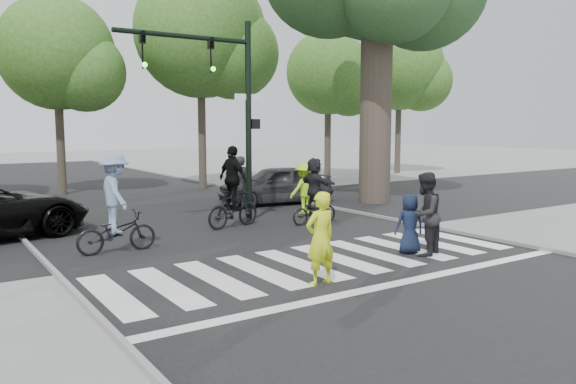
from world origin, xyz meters
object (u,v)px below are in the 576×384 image
object	(u,v)px
pedestrian_adult	(425,214)
cyclist_right	(314,195)
traffic_signal	(223,93)
pedestrian_woman	(320,238)
pedestrian_child	(410,224)
cyclist_mid	(233,194)
cyclist_left	(116,210)
car_grey	(275,185)

from	to	relation	value
pedestrian_adult	cyclist_right	bearing A→B (deg)	-115.97
traffic_signal	pedestrian_woman	bearing A→B (deg)	-102.07
pedestrian_child	cyclist_right	size ratio (longest dim) A/B	0.69
cyclist_mid	cyclist_right	bearing A→B (deg)	-19.72
pedestrian_child	pedestrian_adult	bearing A→B (deg)	136.12
traffic_signal	pedestrian_child	world-z (taller)	traffic_signal
pedestrian_woman	pedestrian_child	bearing A→B (deg)	-166.66
pedestrian_adult	cyclist_left	size ratio (longest dim) A/B	0.82
pedestrian_woman	car_grey	world-z (taller)	pedestrian_woman
cyclist_left	car_grey	world-z (taller)	cyclist_left
cyclist_right	car_grey	bearing A→B (deg)	72.68
pedestrian_child	cyclist_left	bearing A→B (deg)	-13.56
cyclist_left	cyclist_right	bearing A→B (deg)	5.14
traffic_signal	cyclist_left	world-z (taller)	traffic_signal
pedestrian_woman	cyclist_mid	size ratio (longest dim) A/B	0.74
pedestrian_adult	car_grey	world-z (taller)	pedestrian_adult
cyclist_mid	car_grey	bearing A→B (deg)	43.80
pedestrian_woman	pedestrian_adult	size ratio (longest dim) A/B	0.92
pedestrian_adult	cyclist_right	xyz separation A→B (m)	(0.34, 4.69, -0.06)
traffic_signal	cyclist_left	size ratio (longest dim) A/B	2.57
pedestrian_woman	pedestrian_child	xyz separation A→B (m)	(3.26, 0.91, -0.18)
traffic_signal	pedestrian_child	xyz separation A→B (m)	(1.84, -5.72, -3.21)
cyclist_mid	cyclist_right	xyz separation A→B (m)	(2.31, -0.83, -0.08)
traffic_signal	cyclist_right	xyz separation A→B (m)	(2.33, -1.34, -3.01)
pedestrian_woman	cyclist_mid	world-z (taller)	cyclist_mid
traffic_signal	cyclist_right	distance (m)	4.03
pedestrian_child	cyclist_left	size ratio (longest dim) A/B	0.60
pedestrian_woman	cyclist_left	size ratio (longest dim) A/B	0.75
pedestrian_child	car_grey	xyz separation A→B (m)	(1.84, 8.72, 0.04)
cyclist_left	cyclist_mid	size ratio (longest dim) A/B	0.98
pedestrian_child	car_grey	distance (m)	8.92
cyclist_mid	cyclist_right	size ratio (longest dim) A/B	1.19
pedestrian_adult	cyclist_left	distance (m)	7.11
cyclist_left	cyclist_mid	xyz separation A→B (m)	(3.80, 1.38, -0.03)
pedestrian_woman	cyclist_right	bearing A→B (deg)	-127.58
pedestrian_child	cyclist_mid	distance (m)	5.53
pedestrian_woman	pedestrian_child	distance (m)	3.39
traffic_signal	cyclist_right	world-z (taller)	traffic_signal
cyclist_mid	cyclist_left	bearing A→B (deg)	-160.06
pedestrian_woman	cyclist_right	xyz separation A→B (m)	(3.75, 5.29, 0.02)
pedestrian_adult	cyclist_mid	size ratio (longest dim) A/B	0.80
cyclist_right	cyclist_mid	bearing A→B (deg)	160.28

